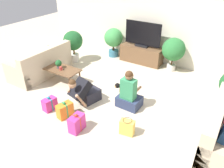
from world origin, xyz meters
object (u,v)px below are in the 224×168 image
(tv, at_px, (143,36))
(gift_bag_a, at_px, (127,127))
(dog, at_px, (123,85))
(gift_box_a, at_px, (65,110))
(tv_console, at_px, (141,54))
(gift_box_c, at_px, (50,104))
(potted_plant_corner_left, at_px, (73,42))
(coffee_table, at_px, (61,70))
(person_sitting, at_px, (129,94))
(sofa_left, at_px, (42,65))
(potted_plant_back_left, at_px, (113,39))
(gift_box_b, at_px, (77,123))
(mug, at_px, (61,68))
(person_kneeling, at_px, (84,92))
(tabletop_plant, at_px, (59,64))
(potted_plant_back_right, at_px, (173,50))

(tv, distance_m, gift_bag_a, 3.44)
(dog, bearing_deg, gift_box_a, -82.03)
(tv_console, height_order, gift_box_c, tv_console)
(tv, relative_size, potted_plant_corner_left, 1.17)
(coffee_table, bearing_deg, dog, 15.31)
(coffee_table, height_order, potted_plant_corner_left, potted_plant_corner_left)
(person_sitting, height_order, gift_bag_a, person_sitting)
(sofa_left, distance_m, potted_plant_back_left, 2.47)
(person_sitting, relative_size, gift_box_b, 2.33)
(sofa_left, height_order, dog, sofa_left)
(sofa_left, bearing_deg, tv, 138.91)
(mug, bearing_deg, gift_box_c, -60.00)
(tv, height_order, gift_box_b, tv)
(potted_plant_corner_left, distance_m, person_kneeling, 2.49)
(gift_box_a, distance_m, mug, 1.46)
(tv_console, xyz_separation_m, gift_box_b, (0.36, -3.56, -0.10))
(tabletop_plant, bearing_deg, gift_box_c, -56.41)
(potted_plant_corner_left, distance_m, potted_plant_back_left, 1.33)
(sofa_left, relative_size, gift_box_c, 5.14)
(tv, relative_size, mug, 9.61)
(tv_console, height_order, person_kneeling, person_kneeling)
(tv_console, xyz_separation_m, gift_box_c, (-0.59, -3.37, -0.12))
(gift_box_c, distance_m, tabletop_plant, 1.32)
(potted_plant_back_right, bearing_deg, dog, -108.04)
(sofa_left, distance_m, potted_plant_corner_left, 1.27)
(potted_plant_back_left, bearing_deg, tv, 2.83)
(person_kneeling, bearing_deg, sofa_left, 178.24)
(tv_console, xyz_separation_m, gift_box_a, (-0.13, -3.37, -0.11))
(person_kneeling, relative_size, mug, 6.68)
(gift_box_b, bearing_deg, person_kneeling, 118.94)
(gift_box_c, bearing_deg, tabletop_plant, 123.59)
(dog, bearing_deg, person_kneeling, -89.95)
(potted_plant_back_left, bearing_deg, gift_box_b, -68.69)
(potted_plant_back_right, relative_size, gift_box_a, 2.65)
(person_kneeling, relative_size, person_sitting, 0.88)
(person_kneeling, relative_size, gift_bag_a, 2.43)
(sofa_left, relative_size, tabletop_plant, 7.75)
(tv, distance_m, gift_box_b, 3.65)
(gift_box_b, height_order, gift_box_c, gift_box_b)
(coffee_table, xyz_separation_m, potted_plant_corner_left, (-0.63, 1.24, 0.28))
(tv, distance_m, gift_box_a, 3.45)
(tv, height_order, potted_plant_back_right, tv)
(person_sitting, height_order, gift_box_c, person_sitting)
(person_kneeling, xyz_separation_m, mug, (-1.09, 0.41, 0.13))
(sofa_left, xyz_separation_m, tabletop_plant, (0.71, -0.02, 0.23))
(potted_plant_back_right, height_order, gift_box_b, potted_plant_back_right)
(sofa_left, distance_m, person_sitting, 2.83)
(coffee_table, relative_size, potted_plant_back_right, 1.06)
(tv_console, height_order, tv, tv)
(sofa_left, distance_m, tv, 3.10)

